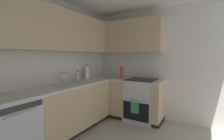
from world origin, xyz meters
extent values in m
cube|color=silver|center=(0.00, 1.47, 1.22)|extent=(3.76, 0.05, 2.44)
cube|color=silver|center=(1.86, 0.00, 1.22)|extent=(0.05, 3.00, 2.44)
cube|color=silver|center=(-0.70, 1.15, 0.43)|extent=(0.60, 0.60, 0.86)
cube|color=#333333|center=(-0.70, 0.84, 0.81)|extent=(0.55, 0.01, 0.07)
cube|color=silver|center=(-0.70, 0.83, 0.74)|extent=(0.36, 0.02, 0.02)
cube|color=tan|center=(0.42, 1.15, 0.47)|extent=(1.63, 0.60, 0.77)
cube|color=black|center=(0.42, 1.18, 0.04)|extent=(1.63, 0.54, 0.09)
sphere|color=tan|center=(0.06, 0.84, 0.62)|extent=(0.02, 0.02, 0.02)
sphere|color=tan|center=(0.78, 0.84, 0.62)|extent=(0.02, 0.02, 0.02)
cube|color=beige|center=(0.41, 1.15, 0.88)|extent=(2.83, 0.60, 0.03)
cube|color=tan|center=(1.53, 0.69, 0.47)|extent=(0.60, 0.31, 0.77)
cube|color=black|center=(1.56, 0.69, 0.04)|extent=(0.54, 0.31, 0.09)
cube|color=tan|center=(1.53, -0.16, 0.47)|extent=(0.60, 0.15, 0.77)
cube|color=black|center=(1.56, -0.16, 0.04)|extent=(0.54, 0.15, 0.09)
sphere|color=tan|center=(1.22, -0.16, 0.62)|extent=(0.02, 0.02, 0.02)
cube|color=beige|center=(1.53, 0.69, 0.88)|extent=(0.60, 0.31, 0.03)
cube|color=beige|center=(1.53, -0.16, 0.88)|extent=(0.60, 0.15, 0.03)
cube|color=silver|center=(1.55, 0.22, 0.45)|extent=(0.64, 0.62, 0.89)
cube|color=black|center=(1.23, 0.22, 0.29)|extent=(0.02, 0.55, 0.38)
cube|color=silver|center=(1.20, 0.22, 0.49)|extent=(0.02, 0.43, 0.02)
cube|color=black|center=(1.55, 0.22, 0.90)|extent=(0.59, 0.60, 0.01)
cube|color=silver|center=(1.86, 0.22, 0.97)|extent=(0.03, 0.60, 0.15)
cylinder|color=#4C4C4C|center=(1.41, 0.08, 0.91)|extent=(0.11, 0.11, 0.01)
cylinder|color=#4C4C4C|center=(1.41, 0.36, 0.91)|extent=(0.11, 0.11, 0.01)
cylinder|color=#4C4C4C|center=(1.69, 0.08, 0.91)|extent=(0.11, 0.11, 0.01)
cylinder|color=#4C4C4C|center=(1.69, 0.36, 0.91)|extent=(0.11, 0.11, 0.01)
cube|color=#338C4C|center=(1.20, 0.23, 0.38)|extent=(0.02, 0.17, 0.26)
cube|color=tan|center=(0.25, 1.29, 1.85)|extent=(2.51, 0.32, 0.72)
sphere|color=tan|center=(-0.30, 1.12, 1.62)|extent=(0.02, 0.02, 0.02)
sphere|color=tan|center=(0.81, 1.12, 1.62)|extent=(0.02, 0.02, 0.02)
cube|color=tan|center=(1.67, 0.64, 1.85)|extent=(0.32, 1.62, 0.72)
cube|color=#B7B7BC|center=(0.35, 1.12, 0.90)|extent=(0.66, 0.40, 0.01)
cube|color=gray|center=(0.35, 1.12, 0.85)|extent=(0.60, 0.36, 0.09)
cube|color=#99999E|center=(0.35, 1.12, 0.86)|extent=(0.02, 0.35, 0.06)
cylinder|color=silver|center=(0.35, 1.35, 1.00)|extent=(0.02, 0.02, 0.21)
cylinder|color=silver|center=(0.35, 1.27, 1.10)|extent=(0.02, 0.15, 0.02)
cylinder|color=silver|center=(0.40, 1.35, 0.92)|extent=(0.02, 0.02, 0.06)
cylinder|color=silver|center=(0.76, 1.33, 0.98)|extent=(0.06, 0.06, 0.18)
cylinder|color=#262626|center=(0.76, 1.33, 1.09)|extent=(0.03, 0.03, 0.03)
cylinder|color=white|center=(1.04, 1.31, 1.04)|extent=(0.11, 0.11, 0.29)
cylinder|color=#3F3F3F|center=(1.04, 1.31, 1.06)|extent=(0.02, 0.02, 0.35)
cylinder|color=#BF4C3F|center=(1.53, 0.69, 1.01)|extent=(0.08, 0.08, 0.24)
cylinder|color=black|center=(1.53, 0.69, 1.15)|extent=(0.04, 0.04, 0.02)
camera|label=1|loc=(-1.68, -0.95, 1.39)|focal=25.30mm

